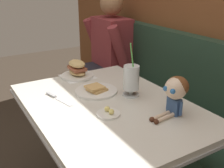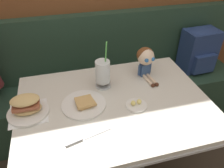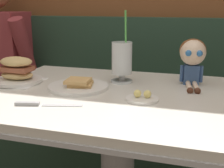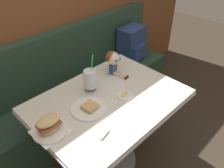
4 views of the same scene
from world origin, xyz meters
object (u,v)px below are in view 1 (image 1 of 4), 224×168
object	(u,v)px
milkshake_glass	(131,79)
seated_doll	(176,90)
toast_plate	(96,90)
butter_knife	(55,97)
butter_saucer	(109,113)
diner_patron	(108,49)
sandwich_plate	(77,70)

from	to	relation	value
milkshake_glass	seated_doll	distance (m)	0.31
toast_plate	butter_knife	bearing A→B (deg)	-102.99
toast_plate	butter_saucer	world-z (taller)	toast_plate
seated_doll	diner_patron	xyz separation A→B (m)	(-1.28, 0.36, -0.13)
seated_doll	toast_plate	bearing A→B (deg)	-155.20
toast_plate	diner_patron	world-z (taller)	diner_patron
milkshake_glass	butter_knife	bearing A→B (deg)	-117.21
butter_knife	butter_saucer	bearing A→B (deg)	25.29
butter_saucer	butter_knife	distance (m)	0.37
sandwich_plate	seated_doll	xyz separation A→B (m)	(0.75, 0.19, 0.08)
butter_saucer	sandwich_plate	bearing A→B (deg)	170.88
milkshake_glass	butter_saucer	distance (m)	0.28
butter_knife	toast_plate	bearing A→B (deg)	77.01
toast_plate	sandwich_plate	world-z (taller)	sandwich_plate
diner_patron	milkshake_glass	bearing A→B (deg)	-22.94
butter_knife	diner_patron	world-z (taller)	diner_patron
milkshake_glass	sandwich_plate	xyz separation A→B (m)	(-0.45, -0.14, -0.05)
sandwich_plate	diner_patron	bearing A→B (deg)	133.99
milkshake_glass	diner_patron	world-z (taller)	diner_patron
milkshake_glass	seated_doll	size ratio (longest dim) A/B	1.40
milkshake_glass	butter_knife	xyz separation A→B (m)	(-0.20, -0.39, -0.09)
toast_plate	milkshake_glass	bearing A→B (deg)	46.01
butter_saucer	seated_doll	size ratio (longest dim) A/B	0.53
toast_plate	butter_knife	distance (m)	0.25
butter_saucer	seated_doll	bearing A→B (deg)	60.58
milkshake_glass	sandwich_plate	bearing A→B (deg)	-163.08
toast_plate	diner_patron	xyz separation A→B (m)	(-0.83, 0.56, -0.01)
sandwich_plate	seated_doll	distance (m)	0.77
seated_doll	sandwich_plate	bearing A→B (deg)	-165.66
butter_knife	sandwich_plate	bearing A→B (deg)	134.13
butter_saucer	milkshake_glass	bearing A→B (deg)	121.05
butter_saucer	toast_plate	bearing A→B (deg)	164.36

